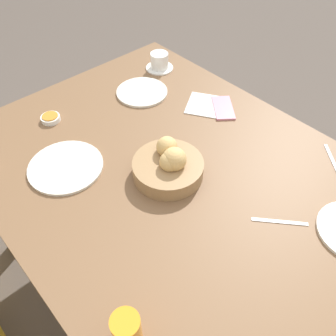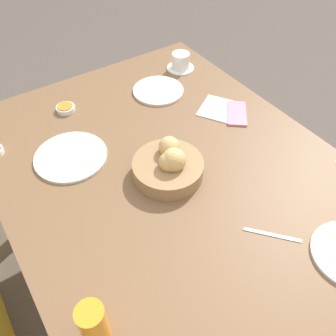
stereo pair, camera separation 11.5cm
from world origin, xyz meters
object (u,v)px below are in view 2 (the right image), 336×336
at_px(plate_far_center, 71,156).
at_px(napkin, 220,109).
at_px(plate_near_right, 158,90).
at_px(jam_bowl_honey, 66,108).
at_px(cell_phone, 237,113).
at_px(knife_silver, 272,235).
at_px(bread_basket, 169,165).
at_px(juice_glass, 94,325).
at_px(coffee_cup, 181,62).

xyz_separation_m(plate_far_center, napkin, (-0.08, -0.60, -0.00)).
xyz_separation_m(plate_near_right, jam_bowl_honey, (0.09, 0.37, 0.01)).
height_order(plate_near_right, plate_far_center, same).
bearing_deg(cell_phone, knife_silver, 148.99).
distance_m(bread_basket, plate_far_center, 0.35).
height_order(plate_near_right, cell_phone, plate_near_right).
bearing_deg(juice_glass, cell_phone, -61.34).
distance_m(napkin, cell_phone, 0.07).
height_order(plate_near_right, juice_glass, juice_glass).
height_order(jam_bowl_honey, cell_phone, jam_bowl_honey).
distance_m(plate_near_right, napkin, 0.28).
bearing_deg(cell_phone, jam_bowl_honey, 54.21).
relative_size(plate_far_center, knife_silver, 1.92).
height_order(coffee_cup, cell_phone, coffee_cup).
relative_size(napkin, cell_phone, 1.26).
height_order(bread_basket, napkin, bread_basket).
distance_m(jam_bowl_honey, knife_silver, 0.91).
relative_size(plate_far_center, cell_phone, 1.54).
xyz_separation_m(coffee_cup, jam_bowl_honey, (-0.00, 0.56, -0.02)).
bearing_deg(juice_glass, jam_bowl_honey, -17.94).
bearing_deg(plate_far_center, bread_basket, -136.67).
relative_size(coffee_cup, knife_silver, 0.96).
xyz_separation_m(juice_glass, napkin, (0.51, -0.78, -0.07)).
relative_size(juice_glass, jam_bowl_honey, 1.86).
relative_size(plate_near_right, juice_glass, 1.58).
bearing_deg(jam_bowl_honey, bread_basket, -163.86).
height_order(plate_near_right, napkin, plate_near_right).
distance_m(plate_far_center, napkin, 0.61).
bearing_deg(coffee_cup, knife_silver, 161.21).
height_order(bread_basket, plate_far_center, bread_basket).
relative_size(bread_basket, jam_bowl_honey, 3.18).
height_order(juice_glass, coffee_cup, juice_glass).
height_order(juice_glass, napkin, juice_glass).
height_order(plate_far_center, napkin, plate_far_center).
bearing_deg(napkin, bread_basket, 115.82).
bearing_deg(plate_near_right, napkin, -150.61).
relative_size(bread_basket, knife_silver, 1.78).
distance_m(juice_glass, coffee_cup, 1.19).
xyz_separation_m(plate_far_center, cell_phone, (-0.14, -0.64, -0.00)).
height_order(bread_basket, juice_glass, juice_glass).
relative_size(jam_bowl_honey, knife_silver, 0.56).
bearing_deg(napkin, plate_far_center, 82.77).
relative_size(plate_near_right, cell_phone, 1.31).
relative_size(coffee_cup, jam_bowl_honey, 1.71).
bearing_deg(coffee_cup, plate_far_center, 112.05).
bearing_deg(jam_bowl_honey, napkin, -123.24).
relative_size(juice_glass, napkin, 0.66).
distance_m(plate_near_right, coffee_cup, 0.21).
xyz_separation_m(plate_far_center, juice_glass, (-0.58, 0.18, 0.06)).
height_order(plate_far_center, juice_glass, juice_glass).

